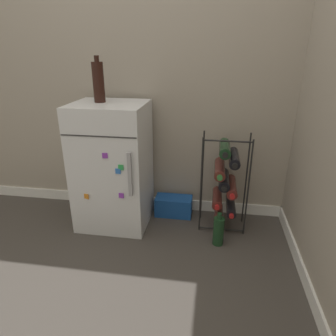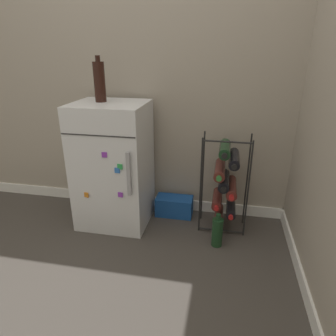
{
  "view_description": "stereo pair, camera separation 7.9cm",
  "coord_description": "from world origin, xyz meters",
  "views": [
    {
      "loc": [
        0.37,
        -1.6,
        1.3
      ],
      "look_at": [
        0.05,
        0.42,
        0.47
      ],
      "focal_mm": 32.0,
      "sensor_mm": 36.0,
      "label": 1
    },
    {
      "loc": [
        0.44,
        -1.59,
        1.3
      ],
      "look_at": [
        0.05,
        0.42,
        0.47
      ],
      "focal_mm": 32.0,
      "sensor_mm": 36.0,
      "label": 2
    }
  ],
  "objects": [
    {
      "name": "fridge_top_bottle",
      "position": [
        -0.44,
        0.42,
        1.08
      ],
      "size": [
        0.08,
        0.08,
        0.31
      ],
      "color": "black",
      "rests_on": "mini_fridge"
    },
    {
      "name": "wine_rack",
      "position": [
        0.47,
        0.44,
        0.38
      ],
      "size": [
        0.34,
        0.32,
        0.73
      ],
      "color": "black",
      "rests_on": "ground_plane"
    },
    {
      "name": "wall_back",
      "position": [
        0.0,
        0.7,
        1.24
      ],
      "size": [
        6.89,
        0.07,
        2.5
      ],
      "color": "#9E9384",
      "rests_on": "ground_plane"
    },
    {
      "name": "mini_fridge",
      "position": [
        -0.37,
        0.4,
        0.47
      ],
      "size": [
        0.52,
        0.49,
        0.94
      ],
      "color": "silver",
      "rests_on": "ground_plane"
    },
    {
      "name": "soda_box",
      "position": [
        0.07,
        0.55,
        0.08
      ],
      "size": [
        0.3,
        0.15,
        0.16
      ],
      "color": "#194C9E",
      "rests_on": "ground_plane"
    },
    {
      "name": "ground_plane",
      "position": [
        0.0,
        0.0,
        0.0
      ],
      "size": [
        14.0,
        14.0,
        0.0
      ],
      "primitive_type": "plane",
      "color": "#423D38"
    },
    {
      "name": "loose_bottle_floor",
      "position": [
        0.44,
        0.2,
        0.11
      ],
      "size": [
        0.08,
        0.08,
        0.25
      ],
      "color": "#19381E",
      "rests_on": "ground_plane"
    }
  ]
}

